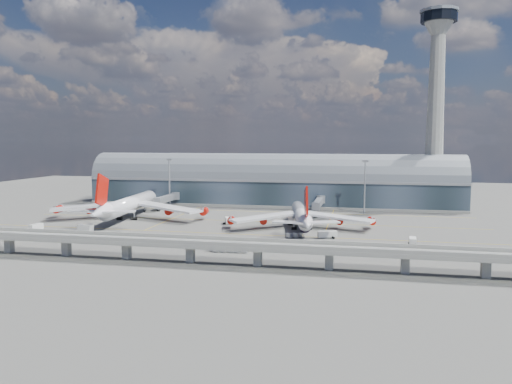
% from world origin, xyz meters
% --- Properties ---
extents(ground, '(500.00, 500.00, 0.00)m').
position_xyz_m(ground, '(0.00, 0.00, 0.00)').
color(ground, '#474744').
rests_on(ground, ground).
extents(taxi_lines, '(200.00, 80.12, 0.01)m').
position_xyz_m(taxi_lines, '(0.00, 22.11, 0.01)').
color(taxi_lines, gold).
rests_on(taxi_lines, ground).
extents(terminal, '(200.00, 30.00, 28.00)m').
position_xyz_m(terminal, '(0.00, 77.99, 11.34)').
color(terminal, '#1E2A33').
rests_on(terminal, ground).
extents(control_tower, '(19.00, 19.00, 103.00)m').
position_xyz_m(control_tower, '(85.00, 83.00, 51.64)').
color(control_tower, gray).
rests_on(control_tower, ground).
extents(guideway, '(220.00, 8.50, 7.20)m').
position_xyz_m(guideway, '(-0.00, -55.00, 5.29)').
color(guideway, gray).
rests_on(guideway, ground).
extents(floodlight_mast_left, '(3.00, 0.70, 25.70)m').
position_xyz_m(floodlight_mast_left, '(-50.00, 55.00, 13.63)').
color(floodlight_mast_left, gray).
rests_on(floodlight_mast_left, ground).
extents(floodlight_mast_right, '(3.00, 0.70, 25.70)m').
position_xyz_m(floodlight_mast_right, '(50.00, 55.00, 13.63)').
color(floodlight_mast_right, gray).
rests_on(floodlight_mast_right, ground).
extents(airliner_left, '(71.61, 75.29, 22.93)m').
position_xyz_m(airliner_left, '(-53.39, 13.84, 6.55)').
color(airliner_left, white).
rests_on(airliner_left, ground).
extents(airliner_right, '(59.15, 61.90, 19.72)m').
position_xyz_m(airliner_right, '(25.09, 6.36, 5.11)').
color(airliner_right, white).
rests_on(airliner_right, ground).
extents(jet_bridge_left, '(4.40, 28.00, 7.25)m').
position_xyz_m(jet_bridge_left, '(-50.15, 53.12, 5.18)').
color(jet_bridge_left, gray).
rests_on(jet_bridge_left, ground).
extents(jet_bridge_right, '(4.40, 32.00, 7.25)m').
position_xyz_m(jet_bridge_right, '(28.29, 51.18, 5.18)').
color(jet_bridge_right, gray).
rests_on(jet_bridge_right, ground).
extents(service_truck_0, '(2.65, 6.30, 2.54)m').
position_xyz_m(service_truck_0, '(-76.52, -18.85, 1.31)').
color(service_truck_0, silver).
rests_on(service_truck_0, ground).
extents(service_truck_1, '(5.99, 3.43, 3.31)m').
position_xyz_m(service_truck_1, '(-54.27, -20.26, 1.67)').
color(service_truck_1, silver).
rests_on(service_truck_1, ground).
extents(service_truck_2, '(7.27, 4.19, 2.54)m').
position_xyz_m(service_truck_2, '(36.54, -10.39, 1.32)').
color(service_truck_2, silver).
rests_on(service_truck_2, ground).
extents(service_truck_3, '(2.66, 5.81, 2.75)m').
position_xyz_m(service_truck_3, '(65.55, -18.09, 1.40)').
color(service_truck_3, silver).
rests_on(service_truck_3, ground).
extents(service_truck_4, '(3.84, 5.31, 2.80)m').
position_xyz_m(service_truck_4, '(-6.62, 11.41, 1.41)').
color(service_truck_4, silver).
rests_on(service_truck_4, ground).
extents(service_truck_5, '(5.48, 6.92, 3.17)m').
position_xyz_m(service_truck_5, '(20.97, 15.91, 1.62)').
color(service_truck_5, silver).
rests_on(service_truck_5, ground).
extents(cargo_train_0, '(5.62, 2.90, 1.83)m').
position_xyz_m(cargo_train_0, '(3.26, -39.47, 0.95)').
color(cargo_train_0, gray).
rests_on(cargo_train_0, ground).
extents(cargo_train_1, '(11.31, 2.38, 1.49)m').
position_xyz_m(cargo_train_1, '(8.01, -40.46, 0.78)').
color(cargo_train_1, gray).
rests_on(cargo_train_1, ground).
extents(cargo_train_2, '(6.83, 4.27, 1.54)m').
position_xyz_m(cargo_train_2, '(24.99, -12.16, 0.80)').
color(cargo_train_2, gray).
rests_on(cargo_train_2, ground).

